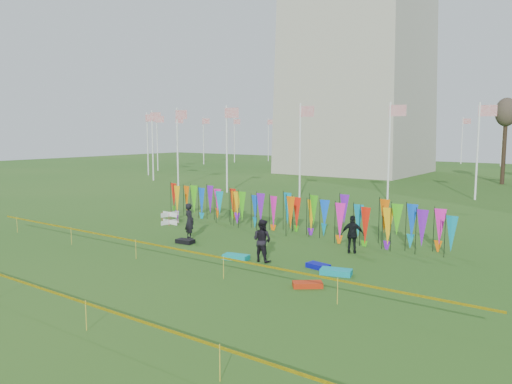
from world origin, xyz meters
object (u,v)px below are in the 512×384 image
Objects in this scene: person_right at (353,234)px; kite_bag_blue at (318,266)px; person_mid at (262,240)px; box_kite at (170,218)px; person_left at (189,221)px; kite_bag_teal at (336,272)px; kite_bag_red at (308,284)px; kite_bag_black at (185,241)px; kite_bag_turquoise at (236,257)px.

person_right is 1.86× the size of kite_bag_blue.
person_mid is at bearing -170.02° from kite_bag_blue.
person_left reaches higher than box_kite.
person_mid reaches higher than kite_bag_blue.
kite_bag_teal is at bearing -21.22° from kite_bag_blue.
person_mid is 1.53× the size of kite_bag_teal.
person_mid is 1.74× the size of kite_bag_red.
person_right is 5.78m from kite_bag_red.
box_kite reaches higher than kite_bag_black.
box_kite is at bearing 143.69° from kite_bag_black.
kite_bag_red is at bearing -23.96° from box_kite.
kite_bag_black is (-7.78, -3.09, -0.79)m from person_right.
box_kite is at bearing 156.04° from kite_bag_red.
kite_bag_red is (4.56, -1.56, -0.01)m from kite_bag_turquoise.
kite_bag_blue is at bearing -169.78° from person_mid.
kite_bag_blue is 1.06× the size of kite_bag_black.
person_left is 1.77× the size of kite_bag_red.
person_mid is at bearing -6.31° from kite_bag_black.
kite_bag_turquoise is at bearing -166.37° from kite_bag_blue.
person_left is at bearing 171.19° from kite_bag_teal.
person_left is 5.94m from person_mid.
kite_bag_turquoise is (8.47, -4.23, -0.27)m from box_kite.
kite_bag_blue is at bearing 158.78° from kite_bag_teal.
box_kite is 13.69m from kite_bag_teal.
person_left is 1.37m from kite_bag_black.
person_left is at bearing -31.01° from box_kite.
person_mid is 1.66× the size of kite_bag_turquoise.
kite_bag_red is (3.45, -2.00, -0.84)m from person_mid.
person_mid reaches higher than kite_bag_red.
kite_bag_teal is at bearing 5.92° from kite_bag_turquoise.
kite_bag_red is at bearing 178.21° from person_left.
person_right is at bearing 89.35° from kite_bag_blue.
box_kite is at bearing -21.36° from person_mid.
person_left reaches higher than kite_bag_black.
kite_bag_red is (9.21, -3.49, -0.85)m from person_left.
kite_bag_blue is (12.13, -3.35, -0.28)m from box_kite.
person_right is 1.46× the size of kite_bag_teal.
kite_bag_blue is 0.79× the size of kite_bag_teal.
kite_bag_black is at bearing -0.90° from person_right.
kite_bag_blue is (-0.04, -3.21, -0.79)m from person_right.
box_kite is 0.43× the size of person_right.
kite_bag_black reaches higher than kite_bag_blue.
person_left reaches higher than kite_bag_teal.
person_right is 1.58× the size of kite_bag_turquoise.
person_right is at bearing 105.38° from kite_bag_teal.
person_mid is 1.45m from kite_bag_turquoise.
box_kite is 0.63× the size of kite_bag_teal.
person_mid is at bearing 32.28° from person_right.
box_kite is 0.80× the size of kite_bag_blue.
person_left is at bearing -7.96° from person_right.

